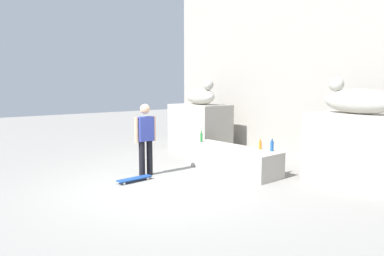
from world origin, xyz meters
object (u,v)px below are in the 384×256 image
object	(u,v)px
statue_reclining_left	(200,96)
skateboard	(134,179)
bottle_orange	(260,145)
bottle_blue	(272,146)
skater	(145,136)
statue_reclining_right	(357,100)
bottle_green	(201,137)

from	to	relation	value
statue_reclining_left	skateboard	bearing A→B (deg)	-49.44
bottle_orange	bottle_blue	bearing A→B (deg)	3.73
skater	bottle_blue	bearing A→B (deg)	-37.98
statue_reclining_left	skater	xyz separation A→B (m)	(1.49, -2.99, -0.86)
skater	bottle_blue	xyz separation A→B (m)	(1.94, 2.16, -0.20)
skater	skateboard	bearing A→B (deg)	-145.20
statue_reclining_left	statue_reclining_right	xyz separation A→B (m)	(4.91, 0.01, 0.00)
skater	bottle_orange	size ratio (longest dim) A/B	6.56
skateboard	bottle_green	world-z (taller)	bottle_green
skater	bottle_orange	bearing A→B (deg)	-33.17
skateboard	bottle_blue	xyz separation A→B (m)	(1.66, 2.64, 0.66)
bottle_blue	skateboard	bearing A→B (deg)	-122.13
statue_reclining_left	statue_reclining_right	size ratio (longest dim) A/B	1.01
statue_reclining_right	skater	distance (m)	4.64
statue_reclining_left	bottle_orange	bearing A→B (deg)	-1.86
bottle_green	skater	bearing A→B (deg)	-87.35
statue_reclining_right	bottle_blue	size ratio (longest dim) A/B	5.61
skater	bottle_blue	distance (m)	2.91
statue_reclining_left	statue_reclining_right	world-z (taller)	same
skateboard	bottle_orange	xyz separation A→B (m)	(1.34, 2.62, 0.63)
skateboard	bottle_green	size ratio (longest dim) A/B	2.63
bottle_orange	bottle_green	bearing A→B (deg)	-168.66
bottle_green	bottle_blue	size ratio (longest dim) A/B	1.03
skateboard	bottle_blue	distance (m)	3.18
bottle_green	skateboard	bearing A→B (deg)	-80.81
statue_reclining_left	skateboard	world-z (taller)	statue_reclining_left
skater	bottle_green	xyz separation A→B (m)	(-0.08, 1.80, -0.20)
statue_reclining_left	bottle_orange	xyz separation A→B (m)	(3.11, -0.85, -1.08)
statue_reclining_left	bottle_orange	world-z (taller)	statue_reclining_left
bottle_orange	statue_reclining_right	bearing A→B (deg)	25.69
statue_reclining_right	bottle_orange	distance (m)	2.28
skateboard	bottle_green	distance (m)	2.40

